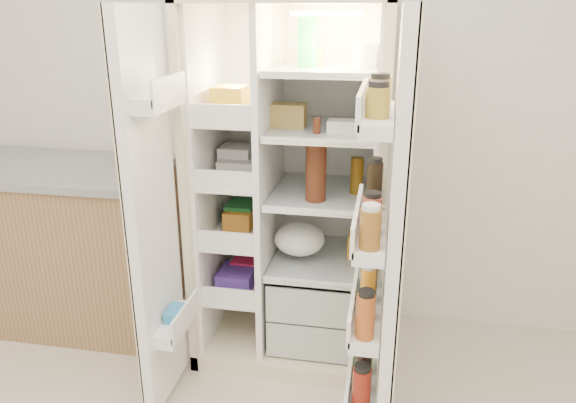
# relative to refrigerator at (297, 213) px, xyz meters

# --- Properties ---
(wall_back) EXTENTS (4.00, 0.02, 2.70)m
(wall_back) POSITION_rel_refrigerator_xyz_m (-0.11, 0.35, 0.61)
(wall_back) COLOR white
(wall_back) RESTS_ON floor
(refrigerator) EXTENTS (0.92, 0.70, 1.80)m
(refrigerator) POSITION_rel_refrigerator_xyz_m (0.00, 0.00, 0.00)
(refrigerator) COLOR beige
(refrigerator) RESTS_ON floor
(freezer_door) EXTENTS (0.15, 0.40, 1.72)m
(freezer_door) POSITION_rel_refrigerator_xyz_m (-0.51, -0.60, 0.15)
(freezer_door) COLOR white
(freezer_door) RESTS_ON floor
(fridge_door) EXTENTS (0.17, 0.58, 1.72)m
(fridge_door) POSITION_rel_refrigerator_xyz_m (0.47, -0.69, 0.13)
(fridge_door) COLOR white
(fridge_door) RESTS_ON floor
(kitchen_counter) EXTENTS (1.28, 0.68, 0.93)m
(kitchen_counter) POSITION_rel_refrigerator_xyz_m (-1.40, -0.02, -0.28)
(kitchen_counter) COLOR #95784A
(kitchen_counter) RESTS_ON floor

